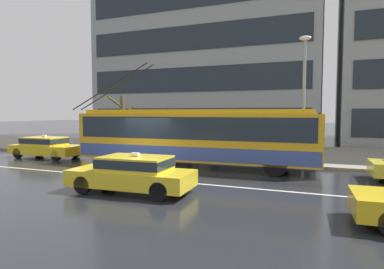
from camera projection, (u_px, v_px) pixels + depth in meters
ground_plane at (136, 172)px, 15.24m from camera, size 160.00×160.00×0.00m
sidewalk_slab at (202, 150)px, 23.58m from camera, size 80.00×10.00×0.14m
lane_centre_line at (121, 177)px, 14.12m from camera, size 72.00×0.14×0.01m
trolleybus at (194, 135)px, 16.63m from camera, size 13.40×2.83×5.36m
taxi_oncoming_near at (133, 172)px, 11.42m from camera, size 4.41×1.95×1.39m
taxi_queued_behind_bus at (46, 146)px, 20.13m from camera, size 4.49×1.89×1.39m
bus_shelter at (182, 123)px, 20.62m from camera, size 3.55×1.90×2.63m
pedestrian_at_shelter at (191, 129)px, 19.21m from camera, size 1.21×1.21×2.01m
pedestrian_approaching_curb at (149, 130)px, 21.27m from camera, size 1.29×1.29×1.91m
pedestrian_walking_past at (216, 130)px, 19.65m from camera, size 1.26×1.26×1.99m
pedestrian_waiting_by_pole at (175, 129)px, 19.79m from camera, size 1.23×1.23×2.02m
street_lamp at (304, 88)px, 16.86m from camera, size 0.60×0.32×6.53m
street_tree_bare at (122, 120)px, 22.67m from camera, size 1.32×2.08×3.76m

